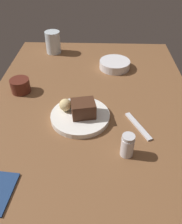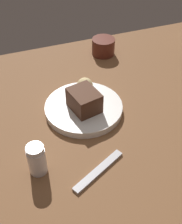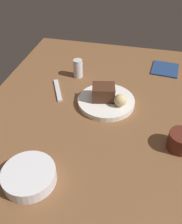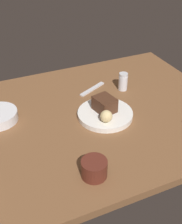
{
  "view_description": "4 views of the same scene",
  "coord_description": "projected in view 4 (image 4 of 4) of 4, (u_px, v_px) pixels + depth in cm",
  "views": [
    {
      "loc": [
        -73.32,
        -2.63,
        59.61
      ],
      "look_at": [
        -7.82,
        -0.29,
        5.55
      ],
      "focal_mm": 37.33,
      "sensor_mm": 36.0,
      "label": 1
    },
    {
      "loc": [
        -27.62,
        -53.12,
        57.23
      ],
      "look_at": [
        -8.78,
        -2.72,
        7.98
      ],
      "focal_mm": 45.93,
      "sensor_mm": 36.0,
      "label": 2
    },
    {
      "loc": [
        65.63,
        15.11,
        62.07
      ],
      "look_at": [
        0.0,
        -0.29,
        5.0
      ],
      "focal_mm": 39.8,
      "sensor_mm": 36.0,
      "label": 3
    },
    {
      "loc": [
        34.25,
        86.66,
        70.11
      ],
      "look_at": [
        -1.85,
        5.11,
        7.87
      ],
      "focal_mm": 46.83,
      "sensor_mm": 36.0,
      "label": 4
    }
  ],
  "objects": [
    {
      "name": "dessert_spoon",
      "position": [
        92.0,
        89.0,
        1.32
      ],
      "size": [
        14.28,
        8.16,
        0.7
      ],
      "primitive_type": "cube",
      "rotation": [
        0.0,
        0.0,
        3.59
      ],
      "color": "silver",
      "rests_on": "dining_table"
    },
    {
      "name": "dining_table",
      "position": [
        82.0,
        120.0,
        1.16
      ],
      "size": [
        120.0,
        84.0,
        3.0
      ],
      "primitive_type": "cube",
      "color": "brown",
      "rests_on": "ground"
    },
    {
      "name": "coffee_cup",
      "position": [
        94.0,
        168.0,
        0.88
      ],
      "size": [
        8.07,
        8.07,
        5.82
      ],
      "primitive_type": "cylinder",
      "color": "#562319",
      "rests_on": "dining_table"
    },
    {
      "name": "salt_shaker",
      "position": [
        123.0,
        82.0,
        1.3
      ],
      "size": [
        4.09,
        4.09,
        7.99
      ],
      "color": "silver",
      "rests_on": "dining_table"
    },
    {
      "name": "bread_roll",
      "position": [
        106.0,
        116.0,
        1.07
      ],
      "size": [
        4.62,
        4.62,
        4.62
      ],
      "primitive_type": "sphere",
      "color": "#DBC184",
      "rests_on": "dessert_plate"
    },
    {
      "name": "dessert_plate",
      "position": [
        105.0,
        114.0,
        1.14
      ],
      "size": [
        21.63,
        21.63,
        2.01
      ],
      "primitive_type": "cylinder",
      "color": "white",
      "rests_on": "dining_table"
    },
    {
      "name": "chocolate_cake_slice",
      "position": [
        105.0,
        104.0,
        1.13
      ],
      "size": [
        8.4,
        9.57,
        5.69
      ],
      "primitive_type": "cube",
      "rotation": [
        0.0,
        0.0,
        4.92
      ],
      "color": "#472819",
      "rests_on": "dessert_plate"
    }
  ]
}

